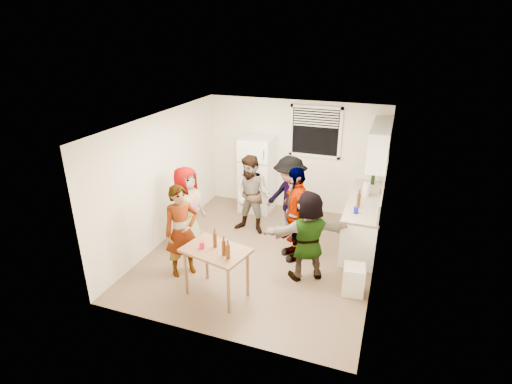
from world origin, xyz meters
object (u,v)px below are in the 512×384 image
at_px(serving_table, 218,294).
at_px(guest_back_left, 252,232).
at_px(blue_cup, 356,213).
at_px(trash_bin, 353,279).
at_px(red_cup, 202,248).
at_px(refrigerator, 257,174).
at_px(guest_stripe, 185,272).
at_px(guest_black, 294,256).
at_px(beer_bottle_counter, 358,207).
at_px(beer_bottle_table, 224,255).
at_px(wine_bottle, 372,184).
at_px(guest_orange, 306,276).
at_px(kettle, 364,194).
at_px(guest_back_right, 288,238).
at_px(guest_grey, 190,246).

distance_m(serving_table, guest_back_left, 2.17).
bearing_deg(blue_cup, trash_bin, -81.92).
bearing_deg(guest_back_left, red_cup, -86.05).
height_order(refrigerator, guest_stripe, refrigerator).
bearing_deg(guest_black, beer_bottle_counter, 85.11).
bearing_deg(beer_bottle_table, refrigerator, 101.31).
relative_size(serving_table, red_cup, 9.20).
bearing_deg(wine_bottle, red_cup, -123.02).
xyz_separation_m(wine_bottle, guest_back_left, (-2.22, -1.22, -0.90)).
bearing_deg(beer_bottle_table, blue_cup, 49.15).
bearing_deg(guest_back_left, guest_orange, -36.28).
relative_size(refrigerator, guest_orange, 1.09).
distance_m(trash_bin, guest_stripe, 2.83).
bearing_deg(serving_table, beer_bottle_counter, 48.50).
relative_size(trash_bin, guest_stripe, 0.30).
bearing_deg(kettle, trash_bin, -100.50).
relative_size(trash_bin, beer_bottle_table, 2.04).
relative_size(blue_cup, guest_back_right, 0.07).
xyz_separation_m(kettle, guest_grey, (-3.06, -1.56, -0.90)).
height_order(guest_stripe, guest_back_left, guest_back_left).
distance_m(blue_cup, serving_table, 2.75).
height_order(beer_bottle_counter, guest_orange, beer_bottle_counter).
relative_size(kettle, wine_bottle, 0.70).
relative_size(blue_cup, guest_grey, 0.07).
xyz_separation_m(kettle, blue_cup, (-0.06, -0.94, 0.00)).
bearing_deg(wine_bottle, guest_grey, -145.47).
height_order(guest_back_left, guest_orange, guest_back_left).
relative_size(kettle, guest_back_left, 0.13).
distance_m(blue_cup, guest_black, 1.39).
distance_m(wine_bottle, guest_black, 2.38).
xyz_separation_m(refrigerator, beer_bottle_counter, (2.35, -1.16, 0.05)).
height_order(beer_bottle_table, guest_back_right, beer_bottle_table).
xyz_separation_m(wine_bottle, guest_orange, (-0.80, -2.42, -0.90)).
bearing_deg(trash_bin, blue_cup, 98.08).
height_order(refrigerator, trash_bin, refrigerator).
distance_m(refrigerator, guest_grey, 2.32).
bearing_deg(guest_black, serving_table, -64.15).
xyz_separation_m(refrigerator, guest_back_right, (1.06, -1.13, -0.85)).
bearing_deg(kettle, guest_grey, -166.18).
bearing_deg(beer_bottle_table, serving_table, 150.88).
xyz_separation_m(refrigerator, guest_black, (1.34, -1.75, -0.85)).
height_order(wine_bottle, trash_bin, wine_bottle).
bearing_deg(guest_black, red_cup, -69.22).
xyz_separation_m(wine_bottle, red_cup, (-2.22, -3.42, -0.08)).
bearing_deg(guest_back_right, guest_orange, -32.81).
xyz_separation_m(refrigerator, wine_bottle, (2.50, 0.12, 0.05)).
distance_m(guest_grey, guest_stripe, 0.91).
height_order(trash_bin, guest_back_left, trash_bin).
height_order(kettle, beer_bottle_table, kettle).
bearing_deg(beer_bottle_counter, kettle, 85.67).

